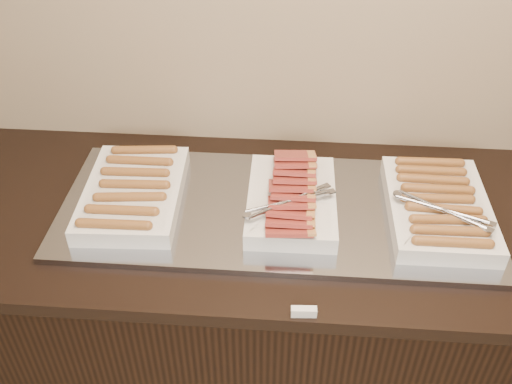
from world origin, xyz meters
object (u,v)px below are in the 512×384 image
counter (279,315)px  dish_center (291,199)px  warming_tray (276,210)px  dish_right (438,206)px  dish_left (134,192)px

counter → dish_center: 0.50m
warming_tray → dish_right: (0.44, -0.00, 0.04)m
warming_tray → dish_center: size_ratio=3.12×
dish_left → dish_center: bearing=-3.1°
counter → warming_tray: bearing=180.0°
dish_right → warming_tray: bearing=179.4°
warming_tray → dish_left: size_ratio=2.95×
dish_center → dish_left: bearing=178.9°
dish_right → counter: bearing=179.4°
warming_tray → dish_right: 0.44m
dish_left → dish_right: 0.84m
counter → dish_right: bearing=-0.4°
counter → dish_center: bearing=-9.4°
warming_tray → dish_right: size_ratio=3.00×
counter → dish_center: (0.02, -0.00, 0.50)m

